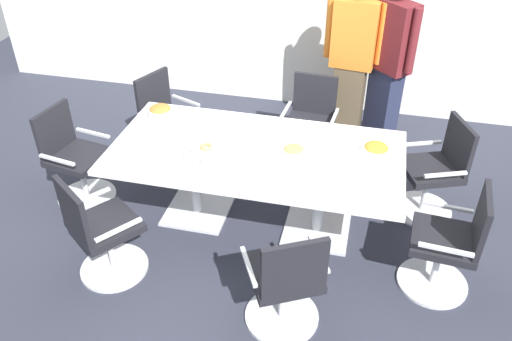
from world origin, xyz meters
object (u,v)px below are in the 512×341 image
Objects in this scene: person_standing_0 at (352,58)px; office_chair_3 at (100,234)px; snack_bowl_chips_orange at (376,150)px; office_chair_6 at (435,174)px; snack_bowl_cookies at (294,151)px; person_standing_1 at (389,61)px; office_chair_5 at (450,247)px; office_chair_0 at (310,127)px; office_chair_4 at (286,284)px; napkin_pile at (329,173)px; conference_table at (256,163)px; office_chair_1 at (167,123)px; snack_bowl_pretzels at (160,111)px; donut_platter at (203,155)px; office_chair_2 at (75,161)px.

office_chair_3 is at bearing 64.38° from person_standing_0.
office_chair_3 is 4.18× the size of snack_bowl_chips_orange.
office_chair_6 is at bearing 135.39° from person_standing_0.
office_chair_6 is 1.36m from snack_bowl_cookies.
person_standing_1 reaches higher than office_chair_3.
snack_bowl_chips_orange is at bearing 52.18° from office_chair_5.
office_chair_0 is at bearing 81.93° from person_standing_1.
office_chair_5 is (1.11, 0.64, 0.00)m from office_chair_4.
office_chair_5 is 1.04m from napkin_pile.
office_chair_3 is at bearing -138.34° from conference_table.
office_chair_0 is 0.50× the size of person_standing_0.
office_chair_1 reaches higher than snack_bowl_chips_orange.
person_standing_0 is at bearing 16.49° from office_chair_6.
snack_bowl_pretzels is at bearing 34.39° from office_chair_0.
person_standing_1 is 8.29× the size of snack_bowl_pretzels.
snack_bowl_pretzels is 1.20× the size of snack_bowl_cookies.
person_standing_1 reaches higher than napkin_pile.
snack_bowl_cookies is (-0.31, -1.63, -0.16)m from person_standing_0.
snack_bowl_cookies is (1.29, -0.35, -0.01)m from snack_bowl_pretzels.
office_chair_3 is at bearing 97.62° from office_chair_6.
office_chair_3 is 1.48m from office_chair_4.
napkin_pile is (-0.33, -0.38, -0.02)m from snack_bowl_chips_orange.
office_chair_6 is 6.29× the size of napkin_pile.
office_chair_3 is 2.62m from office_chair_5.
donut_platter is (-1.39, -1.81, -0.20)m from person_standing_1.
office_chair_6 is (2.51, 1.41, 0.00)m from office_chair_3.
office_chair_3 is 1.64m from snack_bowl_cookies.
office_chair_2 is 1.00× the size of office_chair_3.
office_chair_5 is at bearing -14.92° from conference_table.
office_chair_2 is 0.91m from snack_bowl_pretzels.
donut_platter is (-0.69, -1.28, 0.36)m from office_chair_0.
napkin_pile is (0.16, 0.83, 0.38)m from office_chair_4.
office_chair_5 is 1.38m from snack_bowl_cookies.
person_standing_1 is at bearing 78.73° from napkin_pile.
office_chair_3 is 1.31m from snack_bowl_pretzels.
office_chair_4 is (1.47, -0.17, 0.00)m from office_chair_3.
person_standing_0 is at bearing 90.02° from napkin_pile.
office_chair_2 is at bearing 78.08° from office_chair_6.
office_chair_4 is (2.16, -1.02, 0.00)m from office_chair_2.
person_standing_0 is 2.06m from snack_bowl_pretzels.
office_chair_2 is 6.29× the size of napkin_pile.
office_chair_2 reaches higher than donut_platter.
office_chair_2 is 2.05m from snack_bowl_cookies.
person_standing_1 reaches higher than office_chair_4.
person_standing_1 is (0.99, 1.62, 0.34)m from conference_table.
snack_bowl_cookies is 1.27× the size of napkin_pile.
person_standing_0 reaches higher than snack_bowl_pretzels.
office_chair_4 reaches higher than donut_platter.
donut_platter is (-1.96, 0.22, 0.36)m from office_chair_5.
conference_table is 1.41m from office_chair_1.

